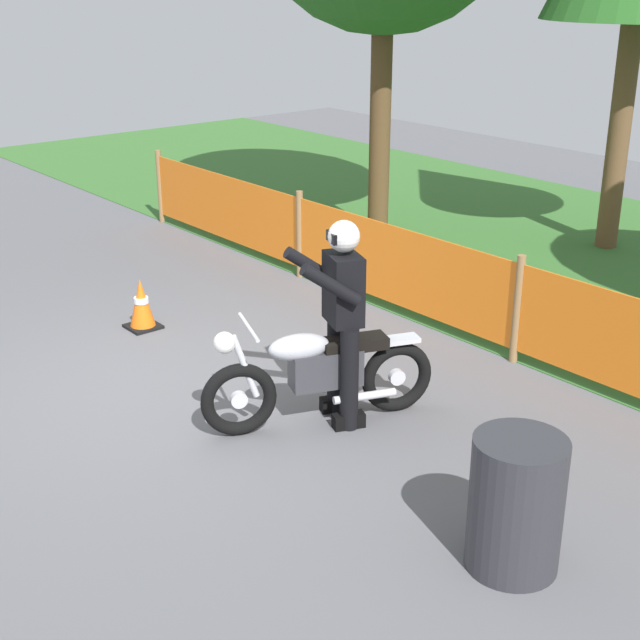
{
  "coord_description": "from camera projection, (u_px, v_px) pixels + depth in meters",
  "views": [
    {
      "loc": [
        6.4,
        -3.6,
        3.48
      ],
      "look_at": [
        1.38,
        0.57,
        0.9
      ],
      "focal_mm": 50.26,
      "sensor_mm": 36.0,
      "label": 1
    }
  ],
  "objects": [
    {
      "name": "barrier_fence",
      "position": [
        395.0,
        266.0,
        9.44
      ],
      "size": [
        9.79,
        0.08,
        1.05
      ],
      "color": "olive",
      "rests_on": "ground"
    },
    {
      "name": "spare_drum",
      "position": [
        516.0,
        504.0,
        5.44
      ],
      "size": [
        0.58,
        0.58,
        0.88
      ],
      "primitive_type": "cylinder",
      "color": "#2D2D33",
      "rests_on": "ground"
    },
    {
      "name": "ground",
      "position": [
        172.0,
        386.0,
        8.0
      ],
      "size": [
        24.0,
        24.0,
        0.02
      ],
      "primitive_type": "cube",
      "color": "#5B5B60"
    },
    {
      "name": "traffic_cone",
      "position": [
        141.0,
        304.0,
        9.17
      ],
      "size": [
        0.32,
        0.32,
        0.53
      ],
      "color": "black",
      "rests_on": "ground"
    },
    {
      "name": "rider_lead",
      "position": [
        341.0,
        315.0,
        7.07
      ],
      "size": [
        0.68,
        0.69,
        1.69
      ],
      "rotation": [
        0.0,
        0.0,
        -1.95
      ],
      "color": "black",
      "rests_on": "ground"
    },
    {
      "name": "motorcycle_lead",
      "position": [
        319.0,
        372.0,
        7.18
      ],
      "size": [
        0.9,
        1.86,
        0.93
      ],
      "rotation": [
        0.0,
        0.0,
        -1.95
      ],
      "color": "black",
      "rests_on": "ground"
    },
    {
      "name": "grass_verge",
      "position": [
        574.0,
        255.0,
        11.57
      ],
      "size": [
        24.0,
        6.49,
        0.01
      ],
      "primitive_type": "cube",
      "color": "#386B2D",
      "rests_on": "ground"
    }
  ]
}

